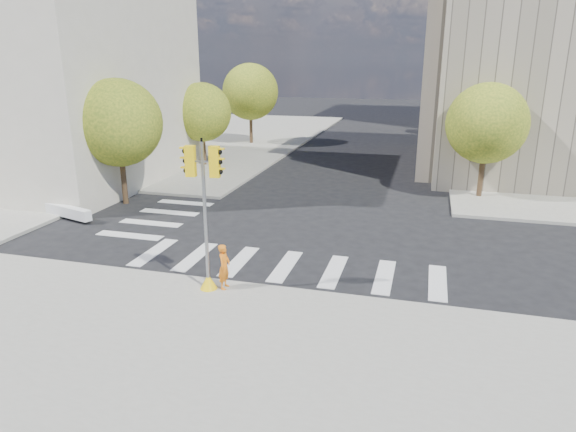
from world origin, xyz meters
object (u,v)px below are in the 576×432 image
object	(u,v)px
lamp_near	(491,107)
photographer	(224,266)
traffic_signal	(206,227)
planter_wall	(48,207)
lamp_far	(474,92)

from	to	relation	value
lamp_near	photographer	world-z (taller)	lamp_near
traffic_signal	planter_wall	xyz separation A→B (m)	(-11.09, 6.00, -1.84)
lamp_near	traffic_signal	xyz separation A→B (m)	(-9.91, -18.78, -2.33)
lamp_far	photographer	world-z (taller)	lamp_far
lamp_near	planter_wall	world-z (taller)	lamp_near
lamp_far	traffic_signal	bearing A→B (deg)	-106.82
lamp_near	traffic_signal	size ratio (longest dim) A/B	1.65
lamp_far	photographer	xyz separation A→B (m)	(-9.42, -32.60, -3.68)
lamp_far	traffic_signal	size ratio (longest dim) A/B	1.65
lamp_far	photographer	bearing A→B (deg)	-106.12
lamp_near	lamp_far	size ratio (longest dim) A/B	1.00
lamp_far	planter_wall	distance (m)	34.29
lamp_far	traffic_signal	xyz separation A→B (m)	(-9.91, -32.78, -2.33)
planter_wall	traffic_signal	bearing A→B (deg)	-11.81
photographer	planter_wall	size ratio (longest dim) A/B	0.25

